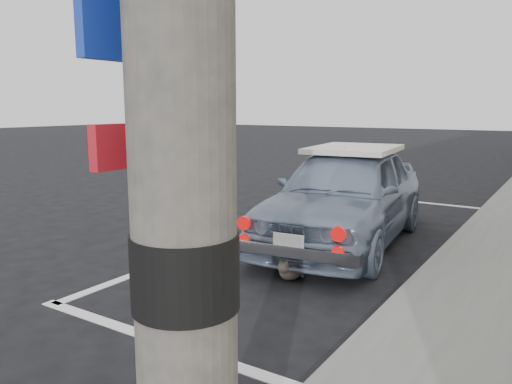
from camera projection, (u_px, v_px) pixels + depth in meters
ground at (162, 308)px, 4.60m from camera, size 80.00×80.00×0.00m
pline_rear at (165, 342)px, 3.92m from camera, size 3.00×0.12×0.01m
pline_front at (414, 202)px, 9.71m from camera, size 3.00×0.12×0.01m
pline_side at (256, 229)px, 7.56m from camera, size 0.12×7.00×0.01m
retro_coupe at (345, 194)px, 6.71m from camera, size 1.97×4.03×1.32m
cat at (291, 269)px, 5.32m from camera, size 0.23×0.51×0.27m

